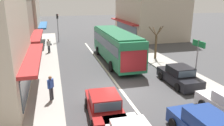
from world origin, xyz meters
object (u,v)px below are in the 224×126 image
object	(u,v)px
city_bus	(116,44)
parked_sedan_kerb_second	(179,76)
pedestrian_browsing_midblock	(51,86)
pedestrian_with_handbag_near	(49,45)
directional_road_sign	(198,52)
street_tree_right	(156,44)
traffic_light_downstreet	(58,23)
sedan_queue_gap_filler	(104,107)

from	to	relation	value
city_bus	parked_sedan_kerb_second	world-z (taller)	city_bus
parked_sedan_kerb_second	pedestrian_browsing_midblock	distance (m)	9.64
city_bus	pedestrian_with_handbag_near	world-z (taller)	city_bus
directional_road_sign	street_tree_right	xyz separation A→B (m)	(0.44, 7.69, -0.92)
directional_road_sign	parked_sedan_kerb_second	bearing A→B (deg)	145.22
traffic_light_downstreet	pedestrian_browsing_midblock	distance (m)	20.44
city_bus	pedestrian_browsing_midblock	world-z (taller)	city_bus
directional_road_sign	pedestrian_with_handbag_near	bearing A→B (deg)	128.81
parked_sedan_kerb_second	pedestrian_with_handbag_near	size ratio (longest dim) A/B	2.58
pedestrian_with_handbag_near	pedestrian_browsing_midblock	size ratio (longest dim) A/B	1.00
traffic_light_downstreet	street_tree_right	size ratio (longest dim) A/B	1.14
directional_road_sign	pedestrian_with_handbag_near	xyz separation A→B (m)	(-10.79, 13.41, -1.61)
sedan_queue_gap_filler	traffic_light_downstreet	xyz separation A→B (m)	(-1.74, 23.12, 2.19)
sedan_queue_gap_filler	street_tree_right	world-z (taller)	street_tree_right
directional_road_sign	street_tree_right	size ratio (longest dim) A/B	0.97
traffic_light_downstreet	pedestrian_with_handbag_near	bearing A→B (deg)	-100.90
city_bus	parked_sedan_kerb_second	size ratio (longest dim) A/B	2.58
pedestrian_browsing_midblock	directional_road_sign	bearing A→B (deg)	-0.68
pedestrian_with_handbag_near	pedestrian_browsing_midblock	bearing A→B (deg)	-89.01
traffic_light_downstreet	sedan_queue_gap_filler	bearing A→B (deg)	-85.70
parked_sedan_kerb_second	pedestrian_with_handbag_near	xyz separation A→B (m)	(-9.84, 12.76, 0.40)
traffic_light_downstreet	directional_road_sign	bearing A→B (deg)	-65.25
sedan_queue_gap_filler	parked_sedan_kerb_second	distance (m)	7.52
traffic_light_downstreet	pedestrian_with_handbag_near	xyz separation A→B (m)	(-1.36, -7.04, -1.79)
city_bus	pedestrian_with_handbag_near	size ratio (longest dim) A/B	6.67
sedan_queue_gap_filler	directional_road_sign	bearing A→B (deg)	19.15
sedan_queue_gap_filler	street_tree_right	bearing A→B (deg)	51.88
city_bus	street_tree_right	xyz separation A→B (m)	(4.43, -0.28, -0.12)
directional_road_sign	street_tree_right	bearing A→B (deg)	86.74
pedestrian_browsing_midblock	city_bus	bearing A→B (deg)	50.06
city_bus	pedestrian_with_handbag_near	bearing A→B (deg)	141.27
pedestrian_with_handbag_near	city_bus	bearing A→B (deg)	-38.73
traffic_light_downstreet	parked_sedan_kerb_second	bearing A→B (deg)	-66.80
parked_sedan_kerb_second	traffic_light_downstreet	bearing A→B (deg)	113.20
pedestrian_browsing_midblock	street_tree_right	bearing A→B (deg)	34.52
sedan_queue_gap_filler	pedestrian_with_handbag_near	xyz separation A→B (m)	(-3.10, 16.08, 0.40)
street_tree_right	pedestrian_with_handbag_near	bearing A→B (deg)	152.98
traffic_light_downstreet	street_tree_right	distance (m)	16.17
parked_sedan_kerb_second	directional_road_sign	bearing A→B (deg)	-34.78
sedan_queue_gap_filler	pedestrian_with_handbag_near	distance (m)	16.38
directional_road_sign	sedan_queue_gap_filler	bearing A→B (deg)	-160.85
parked_sedan_kerb_second	directional_road_sign	distance (m)	2.32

